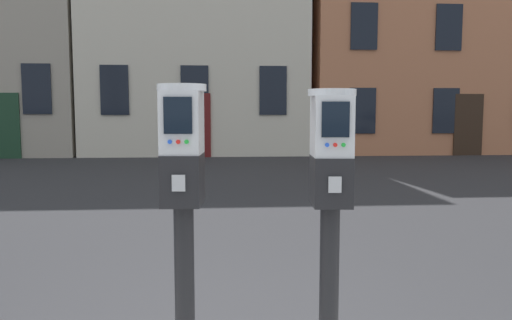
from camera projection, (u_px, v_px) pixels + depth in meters
parking_meter_near_kerb at (183, 190)px, 2.23m from camera, size 0.23×0.26×1.50m
parking_meter_twin_adjacent at (330, 191)px, 2.28m from camera, size 0.23×0.26×1.48m
townhouse_green_painted at (417, 6)px, 19.40m from camera, size 8.68×5.73×11.12m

